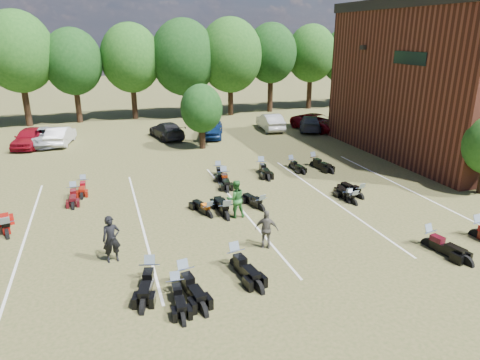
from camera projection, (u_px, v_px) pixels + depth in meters
name	position (u px, v px, depth m)	size (l,w,h in m)	color
ground	(322.00, 225.00, 19.95)	(160.00, 160.00, 0.00)	brown
car_0	(29.00, 138.00, 33.37)	(1.79, 4.45, 1.52)	maroon
car_1	(60.00, 135.00, 34.24)	(1.52, 4.37, 1.44)	silver
car_2	(43.00, 137.00, 33.99)	(2.24, 4.87, 1.35)	#9BA0A4
car_3	(167.00, 130.00, 36.26)	(1.91, 4.69, 1.36)	black
car_4	(211.00, 128.00, 36.70)	(1.86, 4.63, 1.58)	#0B2251
car_5	(270.00, 122.00, 39.39)	(1.59, 4.57, 1.51)	#B9BAB4
car_6	(317.00, 122.00, 39.27)	(2.42, 5.25, 1.46)	#5D050B
car_7	(310.00, 123.00, 39.19)	(1.91, 4.69, 1.36)	#3B3C41
person_black	(111.00, 239.00, 16.48)	(0.69, 0.45, 1.89)	black
person_green	(236.00, 199.00, 20.52)	(0.91, 0.71, 1.88)	#276928
person_grey	(267.00, 229.00, 17.56)	(0.98, 0.41, 1.67)	#555249
motorcycle_0	(151.00, 281.00, 15.45)	(0.76, 2.39, 1.33)	black
motorcycle_1	(185.00, 285.00, 15.14)	(0.77, 2.42, 1.35)	black
motorcycle_2	(176.00, 295.00, 14.60)	(0.67, 2.10, 1.17)	black
motorcycle_3	(235.00, 267.00, 16.35)	(0.79, 2.48, 1.38)	black
motorcycle_5	(428.00, 246.00, 17.96)	(0.76, 2.39, 1.33)	black
motorcycle_6	(476.00, 237.00, 18.75)	(0.81, 2.53, 1.41)	#50100B
motorcycle_7	(8.00, 237.00, 18.80)	(0.77, 2.42, 1.35)	maroon
motorcycle_8	(209.00, 217.00, 20.84)	(0.66, 2.08, 1.16)	black
motorcycle_9	(261.00, 210.00, 21.61)	(0.68, 2.15, 1.20)	black
motorcycle_10	(227.00, 218.00, 20.64)	(0.79, 2.48, 1.39)	black
motorcycle_11	(354.00, 204.00, 22.36)	(0.64, 2.00, 1.11)	black
motorcycle_12	(348.00, 202.00, 22.67)	(0.65, 2.03, 1.13)	black
motorcycle_13	(360.00, 198.00, 23.18)	(0.70, 2.20, 1.23)	black
motorcycle_14	(74.00, 197.00, 23.27)	(0.70, 2.20, 1.23)	#3D080E
motorcycle_15	(84.00, 189.00, 24.55)	(0.66, 2.07, 1.16)	maroon
motorcycle_16	(218.00, 175.00, 27.06)	(0.69, 2.15, 1.20)	black
motorcycle_17	(224.00, 182.00, 25.74)	(0.75, 2.36, 1.32)	black
motorcycle_18	(291.00, 168.00, 28.47)	(0.66, 2.06, 1.15)	black
motorcycle_19	(261.00, 171.00, 27.66)	(0.78, 2.44, 1.36)	black
motorcycle_20	(313.00, 166.00, 28.76)	(0.77, 2.41, 1.34)	black
tree_line	(179.00, 56.00, 43.65)	(56.00, 6.00, 9.79)	black
young_tree_midfield	(201.00, 108.00, 32.28)	(3.20, 3.20, 4.70)	black
parking_lines	(241.00, 209.00, 21.76)	(20.10, 14.00, 0.01)	silver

